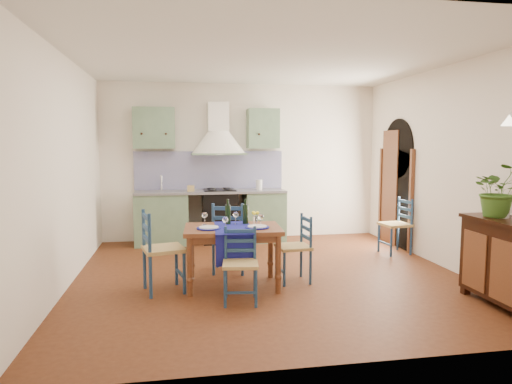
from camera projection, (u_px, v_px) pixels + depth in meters
floor at (269, 275)px, 6.02m from camera, size 5.00×5.00×0.00m
back_wall at (218, 182)px, 8.07m from camera, size 5.00×0.96×2.80m
right_wall at (435, 171)px, 6.58m from camera, size 0.26×5.00×2.80m
left_wall at (65, 171)px, 5.45m from camera, size 0.04×5.00×2.80m
ceiling at (270, 58)px, 5.73m from camera, size 5.00×5.00×0.01m
dining_table at (233, 234)px, 5.49m from camera, size 1.19×0.91×1.05m
chair_near at (240, 264)px, 4.98m from camera, size 0.43×0.43×0.82m
chair_far at (229, 236)px, 6.12m from camera, size 0.54×0.54×0.96m
chair_left at (161, 250)px, 5.30m from camera, size 0.54×0.54×0.96m
chair_right at (295, 247)px, 5.71m from camera, size 0.42×0.42×0.84m
chair_spare at (397, 225)px, 7.20m from camera, size 0.46×0.46×0.88m
sideboard at (508, 260)px, 4.82m from camera, size 0.50×1.05×0.94m
potted_plant at (499, 190)px, 4.93m from camera, size 0.66×0.62×0.58m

